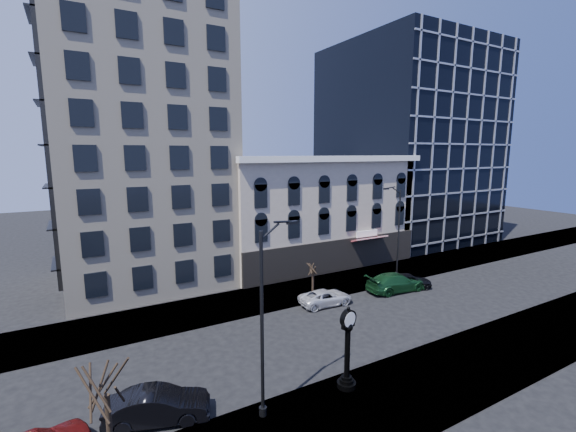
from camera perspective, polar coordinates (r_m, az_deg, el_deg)
ground at (r=27.83m, az=0.50°, el=-18.04°), size 160.00×160.00×0.00m
sidewalk_far at (r=34.34m, az=-6.36°, el=-12.50°), size 160.00×6.00×0.12m
sidewalk_near at (r=22.25m, az=12.04°, el=-25.82°), size 160.00×6.00×0.12m
cream_tower at (r=41.27m, az=-21.49°, el=17.81°), size 15.90×15.40×42.50m
victorian_row at (r=45.06m, az=3.61°, el=0.64°), size 22.60×11.19×12.50m
glass_office at (r=61.32m, az=17.11°, el=10.06°), size 20.00×20.15×28.00m
street_clock at (r=22.25m, az=8.78°, el=-19.19°), size 1.05×1.05×4.63m
street_lamp_near at (r=18.27m, az=-2.18°, el=-7.64°), size 2.50×0.77×9.73m
street_lamp_far at (r=39.99m, az=15.51°, el=1.15°), size 2.48×0.38×9.56m
bare_tree_near at (r=16.65m, az=-25.51°, el=-20.41°), size 3.60×3.60×6.18m
bare_tree_far at (r=35.10m, az=3.73°, el=-7.25°), size 2.07×2.07×3.55m
car_near_b at (r=21.51m, az=-18.68°, el=-25.11°), size 5.15×3.13×1.60m
car_far_a at (r=33.60m, az=5.59°, el=-11.91°), size 4.78×2.46×1.29m
car_far_b at (r=37.85m, az=15.69°, el=-9.41°), size 6.08×2.91×1.71m
car_far_c at (r=38.88m, az=17.31°, el=-9.14°), size 4.79×3.30×1.51m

